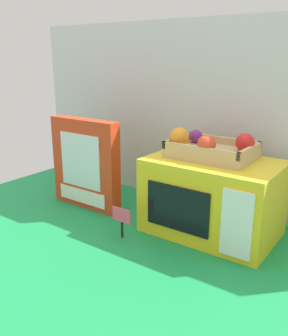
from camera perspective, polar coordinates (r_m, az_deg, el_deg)
ground_plane at (r=1.28m, az=3.69°, el=-8.88°), size 1.70×1.70×0.00m
display_back_panel at (r=1.40m, az=9.60°, el=7.84°), size 1.61×0.03×0.69m
toy_microwave at (r=1.21m, az=10.44°, el=-4.41°), size 0.41×0.27×0.25m
food_groups_crate at (r=1.19m, az=10.03°, el=3.00°), size 0.26×0.18×0.09m
cookie_set_box at (r=1.41m, az=-9.01°, el=0.63°), size 0.30×0.05×0.34m
price_sign at (r=1.18m, az=-3.47°, el=-7.73°), size 0.07×0.01×0.10m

